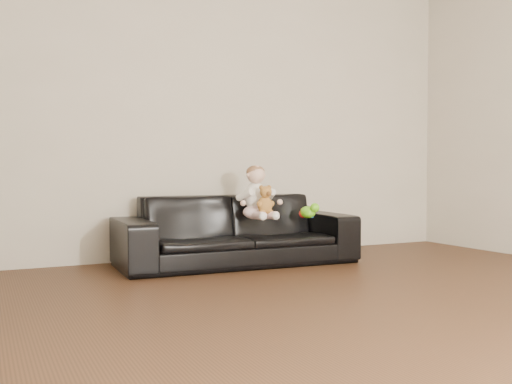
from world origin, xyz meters
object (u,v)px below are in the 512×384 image
toy_rattle (303,214)px  toy_blue_disc (308,217)px  teddy_bear (265,200)px  baby (257,196)px  sofa (236,230)px  toy_green (308,212)px

toy_rattle → toy_blue_disc: (0.06, 0.03, -0.03)m
teddy_bear → toy_rattle: bearing=13.3°
baby → teddy_bear: (0.01, -0.13, -0.03)m
sofa → toy_green: size_ratio=13.10×
baby → toy_blue_disc: size_ratio=4.61×
toy_green → toy_rattle: 0.05m
baby → toy_rattle: baby is taller
sofa → baby: (0.13, -0.10, 0.28)m
teddy_bear → sofa: bearing=121.8°
teddy_bear → toy_rattle: (0.40, 0.09, -0.12)m
teddy_bear → toy_blue_disc: bearing=14.8°
sofa → toy_green: (0.56, -0.19, 0.14)m
baby → toy_blue_disc: bearing=-7.5°
baby → teddy_bear: 0.14m
toy_rattle → baby: bearing=173.6°
toy_green → toy_rattle: bearing=121.1°
baby → toy_green: 0.46m
toy_green → teddy_bear: bearing=-173.2°
sofa → toy_green: 0.61m
baby → teddy_bear: baby is taller
sofa → baby: size_ratio=4.39×
teddy_bear → toy_green: size_ratio=1.56×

